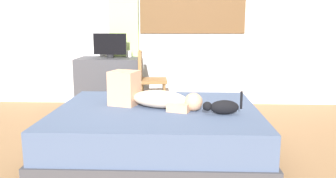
{
  "coord_description": "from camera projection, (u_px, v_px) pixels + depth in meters",
  "views": [
    {
      "loc": [
        0.29,
        -3.07,
        1.22
      ],
      "look_at": [
        0.16,
        0.36,
        0.57
      ],
      "focal_mm": 36.94,
      "sensor_mm": 36.0,
      "label": 1
    }
  ],
  "objects": [
    {
      "name": "ground_plane",
      "position": [
        150.0,
        156.0,
        3.26
      ],
      "size": [
        16.0,
        16.0,
        0.0
      ],
      "primitive_type": "plane",
      "color": "olive"
    },
    {
      "name": "desk",
      "position": [
        110.0,
        83.0,
        5.04
      ],
      "size": [
        0.9,
        0.56,
        0.74
      ],
      "color": "#38383D",
      "rests_on": "ground"
    },
    {
      "name": "person_lying",
      "position": [
        150.0,
        95.0,
        3.36
      ],
      "size": [
        0.93,
        0.51,
        0.34
      ],
      "color": "#CCB299",
      "rests_on": "bed"
    },
    {
      "name": "curtain_left",
      "position": [
        124.0,
        27.0,
        5.16
      ],
      "size": [
        0.44,
        0.06,
        2.34
      ],
      "primitive_type": "cube",
      "color": "#ADCC75",
      "rests_on": "ground"
    },
    {
      "name": "cup",
      "position": [
        129.0,
        54.0,
        5.11
      ],
      "size": [
        0.08,
        0.08,
        0.09
      ],
      "primitive_type": "cylinder",
      "color": "white",
      "rests_on": "desk"
    },
    {
      "name": "tv_monitor",
      "position": [
        110.0,
        45.0,
        4.94
      ],
      "size": [
        0.48,
        0.1,
        0.35
      ],
      "color": "black",
      "rests_on": "desk"
    },
    {
      "name": "bed",
      "position": [
        157.0,
        129.0,
        3.38
      ],
      "size": [
        1.98,
        1.67,
        0.42
      ],
      "color": "#38383D",
      "rests_on": "ground"
    },
    {
      "name": "chair_by_desk",
      "position": [
        148.0,
        77.0,
        4.7
      ],
      "size": [
        0.41,
        0.41,
        0.86
      ],
      "color": "brown",
      "rests_on": "ground"
    },
    {
      "name": "back_wall_with_window",
      "position": [
        163.0,
        8.0,
        5.2
      ],
      "size": [
        6.4,
        0.14,
        2.9
      ],
      "color": "silver",
      "rests_on": "ground"
    },
    {
      "name": "cat",
      "position": [
        222.0,
        107.0,
        3.09
      ],
      "size": [
        0.36,
        0.13,
        0.21
      ],
      "color": "black",
      "rests_on": "bed"
    }
  ]
}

